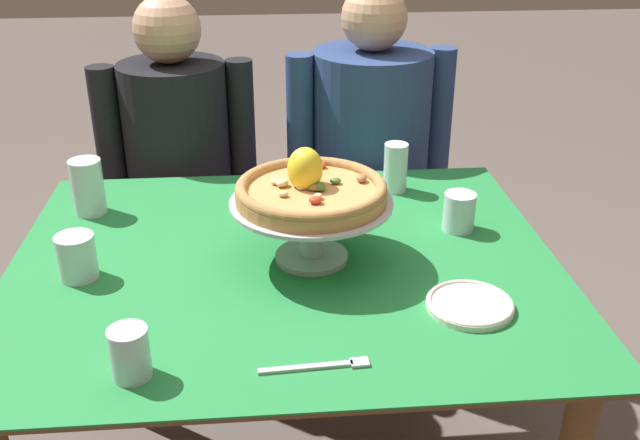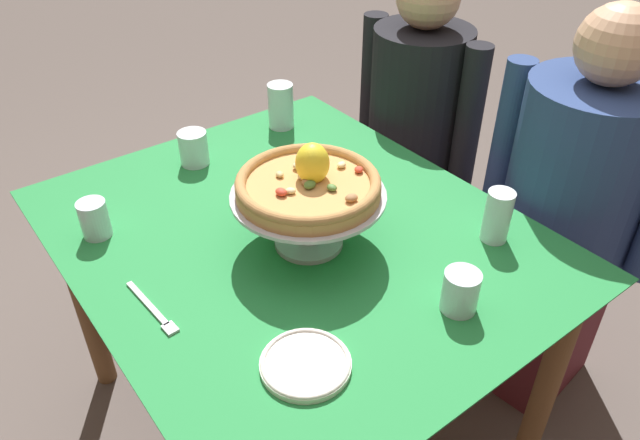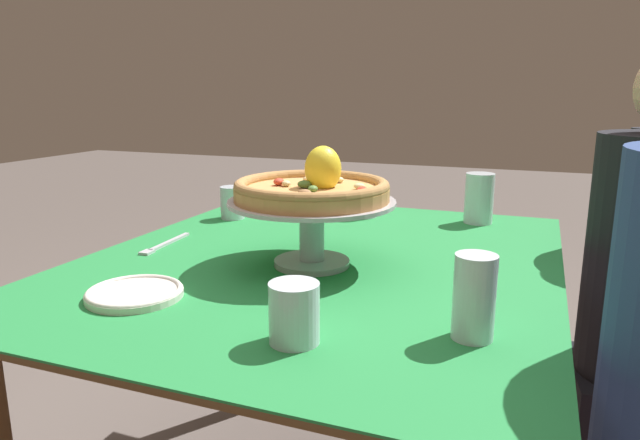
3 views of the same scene
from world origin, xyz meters
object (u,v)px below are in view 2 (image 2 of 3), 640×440
at_px(water_glass_back_left, 281,109).
at_px(diner_left, 412,154).
at_px(pizza_stand, 310,208).
at_px(pizza, 310,183).
at_px(water_glass_side_right, 460,293).
at_px(side_plate, 306,363).
at_px(diner_right, 564,226).
at_px(dinner_fork, 154,310).
at_px(water_glass_back_right, 497,219).
at_px(water_glass_front_left, 95,221).
at_px(water_glass_side_left, 194,150).

xyz_separation_m(water_glass_back_left, diner_left, (0.17, 0.41, -0.22)).
distance_m(pizza_stand, pizza, 0.07).
distance_m(water_glass_side_right, diner_left, 0.93).
relative_size(side_plate, diner_right, 0.14).
height_order(water_glass_back_left, dinner_fork, water_glass_back_left).
height_order(pizza, dinner_fork, pizza).
height_order(pizza_stand, diner_right, diner_right).
relative_size(water_glass_back_right, diner_right, 0.11).
xyz_separation_m(water_glass_front_left, dinner_fork, (0.32, -0.01, -0.04)).
distance_m(water_glass_front_left, diner_right, 1.23).
xyz_separation_m(water_glass_back_right, side_plate, (0.04, -0.58, -0.05)).
bearing_deg(side_plate, pizza_stand, 142.11).
xyz_separation_m(water_glass_side_right, side_plate, (-0.06, -0.34, -0.03)).
relative_size(water_glass_side_right, dinner_fork, 0.47).
xyz_separation_m(water_glass_side_left, dinner_fork, (0.47, -0.34, -0.04)).
xyz_separation_m(pizza_stand, water_glass_back_left, (-0.52, 0.28, -0.04)).
relative_size(pizza, side_plate, 1.87).
distance_m(pizza, diner_right, 0.79).
bearing_deg(water_glass_back_left, diner_right, 29.16).
xyz_separation_m(side_plate, diner_right, (-0.06, 0.92, -0.14)).
xyz_separation_m(pizza_stand, side_plate, (0.29, -0.22, -0.09)).
xyz_separation_m(water_glass_back_left, dinner_fork, (0.51, -0.66, -0.06)).
bearing_deg(pizza, dinner_fork, -91.68).
bearing_deg(diner_left, dinner_fork, -72.56).
height_order(water_glass_side_left, water_glass_front_left, water_glass_side_left).
bearing_deg(diner_left, pizza, -63.15).
xyz_separation_m(pizza, water_glass_side_left, (-0.48, -0.04, -0.12)).
xyz_separation_m(water_glass_side_right, dinner_fork, (-0.37, -0.50, -0.04)).
distance_m(diner_left, diner_right, 0.58).
distance_m(water_glass_side_left, water_glass_back_right, 0.83).
bearing_deg(water_glass_front_left, water_glass_side_right, 35.74).
height_order(water_glass_back_left, side_plate, water_glass_back_left).
height_order(water_glass_side_right, diner_left, diner_left).
xyz_separation_m(pizza, water_glass_back_left, (-0.52, 0.28, -0.10)).
bearing_deg(water_glass_back_left, side_plate, -31.74).
bearing_deg(dinner_fork, water_glass_side_right, 53.60).
relative_size(water_glass_front_left, side_plate, 0.54).
height_order(pizza_stand, water_glass_side_right, pizza_stand).
relative_size(water_glass_side_left, diner_left, 0.08).
height_order(water_glass_front_left, side_plate, water_glass_front_left).
relative_size(pizza, diner_right, 0.26).
distance_m(water_glass_back_left, diner_left, 0.50).
distance_m(water_glass_side_right, side_plate, 0.34).
bearing_deg(diner_left, pizza_stand, -63.14).
relative_size(pizza, water_glass_back_left, 2.31).
bearing_deg(water_glass_back_right, water_glass_front_left, -128.17).
bearing_deg(pizza, water_glass_side_right, 17.15).
xyz_separation_m(water_glass_side_left, diner_left, (0.13, 0.73, -0.21)).
relative_size(water_glass_back_left, diner_left, 0.12).
height_order(water_glass_side_right, water_glass_front_left, water_glass_front_left).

